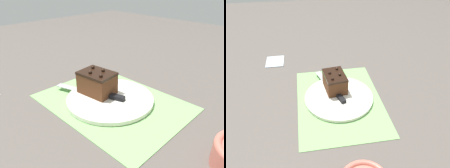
# 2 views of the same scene
# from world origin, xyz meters

# --- Properties ---
(ground_plane) EXTENTS (3.00, 3.00, 0.00)m
(ground_plane) POSITION_xyz_m (0.00, 0.00, 0.00)
(ground_plane) COLOR #544C47
(placemat_woven) EXTENTS (0.46, 0.34, 0.00)m
(placemat_woven) POSITION_xyz_m (0.00, 0.00, 0.00)
(placemat_woven) COLOR #7AB266
(placemat_woven) RESTS_ON ground_plane
(cake_plate) EXTENTS (0.28, 0.28, 0.01)m
(cake_plate) POSITION_xyz_m (-0.01, -0.00, 0.01)
(cake_plate) COLOR white
(cake_plate) RESTS_ON placemat_woven
(chocolate_cake) EXTENTS (0.12, 0.10, 0.08)m
(chocolate_cake) POSITION_xyz_m (-0.06, -0.01, 0.05)
(chocolate_cake) COLOR #512D19
(chocolate_cake) RESTS_ON cake_plate
(serving_knife) EXTENTS (0.25, 0.10, 0.01)m
(serving_knife) POSITION_xyz_m (-0.04, -0.02, 0.02)
(serving_knife) COLOR black
(serving_knife) RESTS_ON cake_plate
(folded_napkin) EXTENTS (0.11, 0.09, 0.01)m
(folded_napkin) POSITION_xyz_m (-0.36, -0.28, 0.00)
(folded_napkin) COLOR silver
(folded_napkin) RESTS_ON ground_plane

